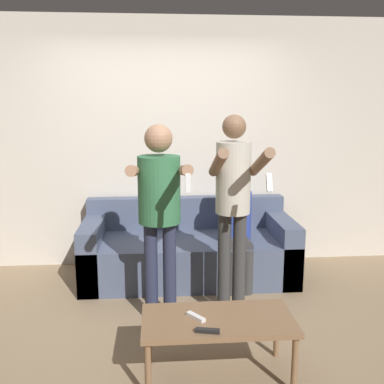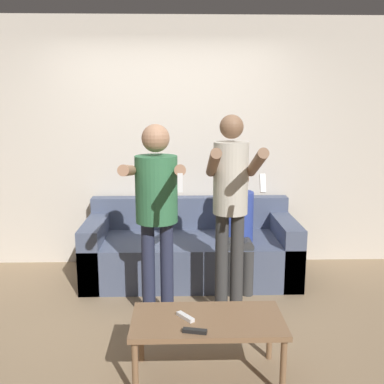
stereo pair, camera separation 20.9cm
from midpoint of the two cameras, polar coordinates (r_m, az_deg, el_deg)
ground_plane at (r=3.87m, az=-1.89°, el=-16.48°), size 14.00×14.00×0.00m
wall_back at (r=4.98m, az=-1.92°, el=6.12°), size 6.40×0.06×2.70m
couch at (r=4.72m, az=1.12°, el=-7.55°), size 2.15×0.92×0.78m
person_standing_left at (r=3.62m, az=-2.89°, el=-0.94°), size 0.46×0.76×1.64m
person_standing_right at (r=3.65m, az=6.58°, el=-0.62°), size 0.40×0.70×1.71m
person_seated at (r=4.45m, az=7.14°, el=-3.66°), size 0.33×0.54×1.18m
coffee_table at (r=3.06m, az=4.03°, el=-16.47°), size 0.99×0.50×0.42m
remote_near at (r=2.86m, az=2.55°, el=-17.24°), size 0.15×0.07×0.02m
remote_far at (r=3.03m, az=1.20°, el=-15.58°), size 0.12×0.14×0.02m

